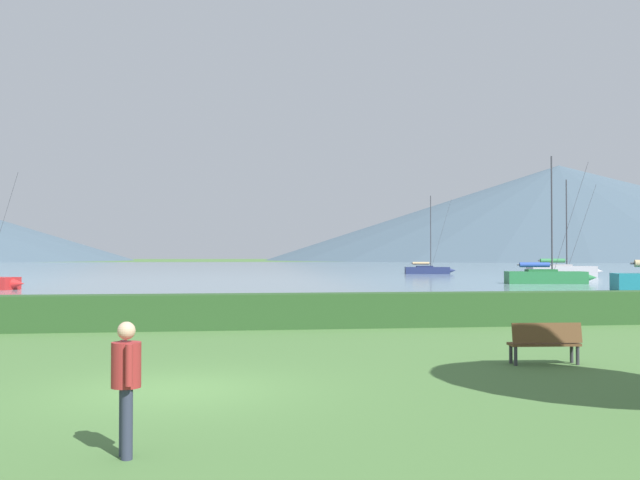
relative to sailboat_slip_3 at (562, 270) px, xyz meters
name	(u,v)px	position (x,y,z in m)	size (l,w,h in m)	color
ground_plane	(174,390)	(-40.89, -66.95, -0.74)	(1000.00, 1000.00, 0.00)	#477038
harbor_water	(214,267)	(-40.89, 70.05, -0.73)	(320.00, 246.00, 0.00)	gray
hedge_line	(194,312)	(-40.89, -55.95, -0.15)	(80.00, 1.20, 1.16)	#284C23
sailboat_slip_3	(562,270)	(0.00, 0.00, 0.00)	(8.93, 3.35, 11.38)	#9E9EA3
sailboat_slip_5	(547,276)	(-11.64, -20.42, -0.07)	(7.95, 3.55, 11.16)	#236B38
sailboat_slip_6	(428,270)	(-12.42, 13.19, -0.16)	(6.85, 2.98, 10.41)	navy
park_bench_under_tree	(545,341)	(-32.81, -64.95, -0.21)	(1.61, 0.60, 0.95)	brown
person_seated_viewer	(126,377)	(-41.22, -71.35, 0.24)	(0.36, 0.55, 1.65)	#2D3347
distant_hill_west_ridge	(559,213)	(138.68, 281.32, 24.33)	(311.38, 311.38, 50.12)	#425666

